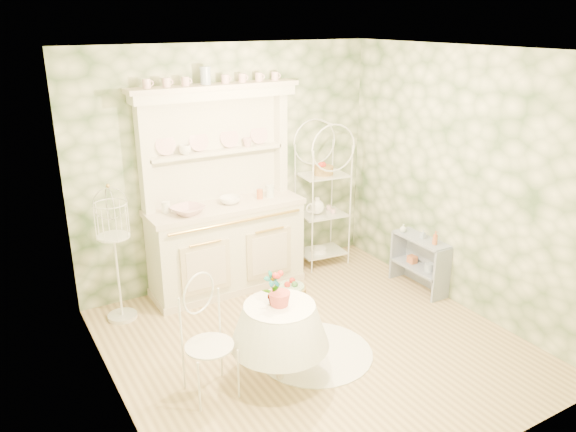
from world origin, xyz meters
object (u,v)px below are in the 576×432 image
birdcage_stand (115,251)px  cafe_chair (210,351)px  bakers_rack (323,196)px  floor_basket (291,293)px  kitchen_dresser (225,192)px  round_table (280,343)px  side_shelf (420,263)px

birdcage_stand → cafe_chair: bearing=-79.1°
bakers_rack → birdcage_stand: 2.56m
floor_basket → kitchen_dresser: bearing=122.6°
bakers_rack → birdcage_stand: size_ratio=1.17×
round_table → birdcage_stand: 1.99m
side_shelf → floor_basket: bearing=169.4°
bakers_rack → cafe_chair: 2.87m
side_shelf → birdcage_stand: birdcage_stand is taller
side_shelf → cafe_chair: cafe_chair is taller
side_shelf → birdcage_stand: bearing=168.1°
round_table → birdcage_stand: size_ratio=0.47×
side_shelf → cafe_chair: size_ratio=0.92×
bakers_rack → round_table: (-1.66, -1.84, -0.53)m
birdcage_stand → floor_basket: birdcage_stand is taller
birdcage_stand → floor_basket: bearing=-19.6°
side_shelf → cafe_chair: (-2.81, -0.57, 0.08)m
cafe_chair → birdcage_stand: size_ratio=0.53×
kitchen_dresser → round_table: kitchen_dresser is taller
kitchen_dresser → birdcage_stand: kitchen_dresser is taller
round_table → cafe_chair: 0.60m
round_table → cafe_chair: size_ratio=0.90×
kitchen_dresser → cafe_chair: 2.07m
birdcage_stand → bakers_rack: bearing=2.5°
round_table → floor_basket: bearing=55.4°
kitchen_dresser → side_shelf: size_ratio=3.12×
side_shelf → birdcage_stand: size_ratio=0.48×
side_shelf → birdcage_stand: 3.32m
birdcage_stand → floor_basket: 1.90m
kitchen_dresser → cafe_chair: kitchen_dresser is taller
bakers_rack → floor_basket: 1.37m
bakers_rack → floor_basket: bearing=-134.9°
floor_basket → birdcage_stand: bearing=160.4°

